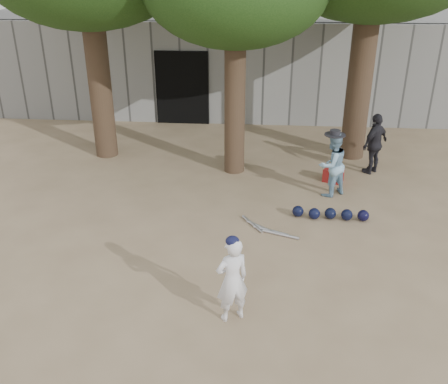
# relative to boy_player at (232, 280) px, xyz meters

# --- Properties ---
(ground) EXTENTS (70.00, 70.00, 0.00)m
(ground) POSITION_rel_boy_player_xyz_m (-0.89, 1.24, -0.67)
(ground) COLOR #937C5E
(ground) RESTS_ON ground
(boy_player) EXTENTS (0.58, 0.51, 1.34)m
(boy_player) POSITION_rel_boy_player_xyz_m (0.00, 0.00, 0.00)
(boy_player) COLOR white
(boy_player) RESTS_ON ground
(spectator_blue) EXTENTS (0.87, 0.84, 1.41)m
(spectator_blue) POSITION_rel_boy_player_xyz_m (1.88, 4.27, 0.04)
(spectator_blue) COLOR #85B1CD
(spectator_blue) RESTS_ON ground
(spectator_dark) EXTENTS (0.86, 0.86, 1.47)m
(spectator_dark) POSITION_rel_boy_player_xyz_m (3.03, 5.58, 0.06)
(spectator_dark) COLOR black
(spectator_dark) RESTS_ON ground
(red_bag) EXTENTS (0.51, 0.47, 0.30)m
(red_bag) POSITION_rel_boy_player_xyz_m (2.04, 4.98, -0.52)
(red_bag) COLOR maroon
(red_bag) RESTS_ON ground
(back_building) EXTENTS (16.00, 5.24, 3.00)m
(back_building) POSITION_rel_boy_player_xyz_m (-0.89, 11.58, 0.83)
(back_building) COLOR gray
(back_building) RESTS_ON ground
(helmet_row) EXTENTS (1.51, 0.31, 0.23)m
(helmet_row) POSITION_rel_boy_player_xyz_m (1.77, 3.14, -0.55)
(helmet_row) COLOR black
(helmet_row) RESTS_ON ground
(bat_pile) EXTENTS (1.11, 0.83, 0.06)m
(bat_pile) POSITION_rel_boy_player_xyz_m (0.50, 2.58, -0.64)
(bat_pile) COLOR #B4B2B9
(bat_pile) RESTS_ON ground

